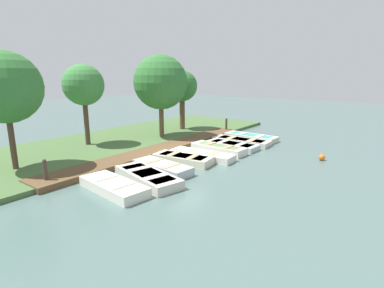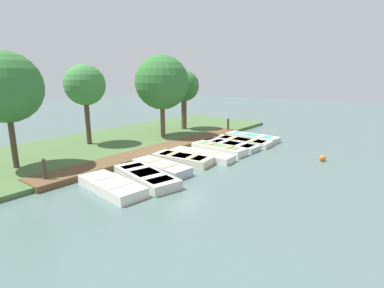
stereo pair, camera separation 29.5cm
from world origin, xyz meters
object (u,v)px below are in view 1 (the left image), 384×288
mooring_post_far (226,125)px  park_tree_center (161,82)px  rowboat_0 (114,186)px  rowboat_4 (202,155)px  buoy (322,157)px  park_tree_left (84,86)px  rowboat_3 (183,159)px  park_tree_far_left (5,88)px  rowboat_6 (232,145)px  rowboat_8 (251,137)px  mooring_post_near (45,172)px  rowboat_5 (218,149)px  rowboat_1 (148,177)px  rowboat_2 (162,167)px  park_tree_right (182,87)px  rowboat_7 (241,141)px

mooring_post_far → park_tree_center: 6.05m
rowboat_0 → mooring_post_far: mooring_post_far is taller
rowboat_4 → buoy: rowboat_4 is taller
park_tree_left → rowboat_3: bearing=8.4°
park_tree_far_left → rowboat_3: bearing=49.0°
rowboat_6 → buoy: bearing=6.4°
rowboat_6 → park_tree_far_left: 11.69m
buoy → rowboat_8: bearing=155.6°
rowboat_6 → mooring_post_near: size_ratio=2.89×
rowboat_8 → rowboat_5: bearing=-85.9°
rowboat_4 → rowboat_8: rowboat_4 is taller
park_tree_far_left → park_tree_left: (-1.54, 4.71, -0.09)m
rowboat_8 → park_tree_far_left: (-5.19, -12.56, 3.55)m
rowboat_1 → park_tree_far_left: size_ratio=0.68×
rowboat_2 → park_tree_far_left: size_ratio=0.58×
park_tree_right → park_tree_left: bearing=-99.3°
park_tree_center → rowboat_7: bearing=23.0°
rowboat_2 → rowboat_8: rowboat_2 is taller
park_tree_far_left → buoy: bearing=44.9°
rowboat_5 → park_tree_far_left: park_tree_far_left is taller
rowboat_4 → rowboat_7: size_ratio=0.97×
rowboat_2 → mooring_post_far: 9.95m
rowboat_6 → park_tree_left: 9.21m
rowboat_0 → rowboat_8: rowboat_0 is taller
rowboat_8 → buoy: 5.59m
rowboat_1 → mooring_post_far: 11.29m
rowboat_8 → mooring_post_near: (-2.57, -12.55, 0.38)m
park_tree_center → park_tree_right: size_ratio=1.21×
rowboat_2 → rowboat_8: (0.15, 8.51, -0.03)m
rowboat_2 → mooring_post_near: mooring_post_near is taller
rowboat_5 → park_tree_far_left: (-5.23, -8.45, 3.52)m
rowboat_0 → rowboat_2: 2.82m
rowboat_2 → rowboat_6: 5.75m
rowboat_1 → rowboat_4: size_ratio=1.02×
park_tree_right → rowboat_8: bearing=4.5°
rowboat_1 → buoy: 8.94m
rowboat_1 → park_tree_left: bearing=177.7°
park_tree_left → rowboat_1: bearing=-15.8°
rowboat_1 → rowboat_6: 7.03m
buoy → park_tree_center: (-9.90, -1.19, 3.59)m
rowboat_1 → park_tree_right: 11.43m
rowboat_2 → rowboat_7: rowboat_2 is taller
rowboat_5 → rowboat_7: rowboat_5 is taller
rowboat_1 → rowboat_5: 5.70m
rowboat_1 → park_tree_center: bearing=142.0°
mooring_post_far → park_tree_right: size_ratio=0.24×
rowboat_8 → park_tree_left: 10.89m
buoy → mooring_post_near: bearing=-126.8°
rowboat_5 → park_tree_center: 6.03m
park_tree_left → buoy: bearing=25.1°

